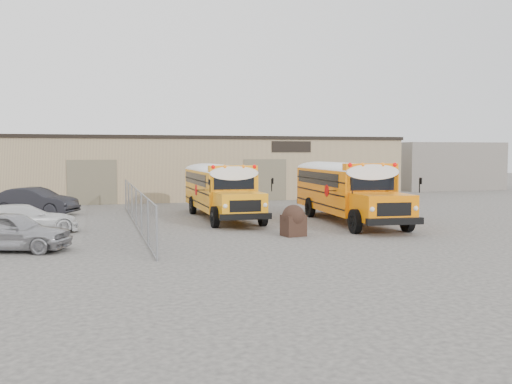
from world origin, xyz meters
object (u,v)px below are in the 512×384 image
object	(u,v)px
tarp_bundle	(293,220)
car_dark	(35,201)
car_silver	(10,231)
school_bus_right	(309,181)
school_bus_left	(200,181)
car_white	(25,219)

from	to	relation	value
tarp_bundle	car_dark	world-z (taller)	car_dark
car_silver	car_dark	xyz separation A→B (m)	(-0.29, 12.24, 0.05)
school_bus_right	car_silver	xyz separation A→B (m)	(-15.62, -11.09, -1.04)
car_silver	car_dark	distance (m)	12.24
school_bus_left	school_bus_right	xyz separation A→B (m)	(6.20, -3.10, 0.08)
school_bus_left	tarp_bundle	distance (m)	13.61
tarp_bundle	car_dark	bearing A→B (deg)	134.03
car_silver	school_bus_left	bearing A→B (deg)	-14.70
school_bus_left	car_silver	distance (m)	17.06
school_bus_right	car_dark	xyz separation A→B (m)	(-15.90, 1.15, -0.99)
tarp_bundle	car_silver	world-z (taller)	car_silver
school_bus_right	car_white	distance (m)	17.05
tarp_bundle	car_silver	distance (m)	10.89
school_bus_left	tarp_bundle	xyz separation A→B (m)	(1.46, -13.49, -1.00)
school_bus_right	tarp_bundle	distance (m)	11.48
school_bus_left	car_dark	xyz separation A→B (m)	(-9.70, -1.95, -0.91)
car_silver	car_white	size ratio (longest dim) A/B	0.94
school_bus_right	car_white	size ratio (longest dim) A/B	2.37
tarp_bundle	car_silver	size ratio (longest dim) A/B	0.31
school_bus_right	tarp_bundle	xyz separation A→B (m)	(-4.75, -10.39, -1.08)
school_bus_right	school_bus_left	bearing A→B (deg)	153.43
school_bus_right	tarp_bundle	bearing A→B (deg)	-114.55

